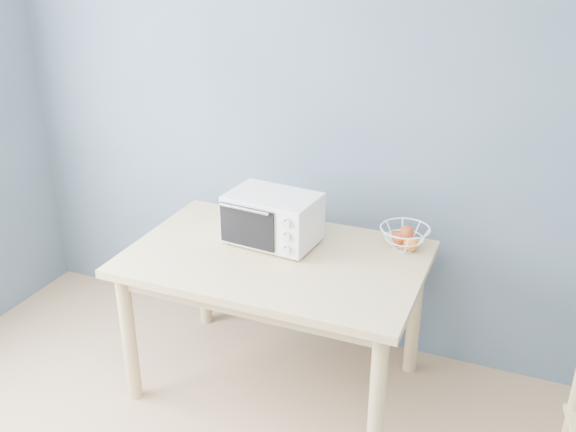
% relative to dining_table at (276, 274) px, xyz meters
% --- Properties ---
extents(room, '(4.01, 4.51, 2.61)m').
position_rel_dining_table_xyz_m(room, '(0.19, -1.70, 0.65)').
color(room, '#A6805C').
rests_on(room, ground).
extents(dining_table, '(1.40, 0.90, 0.75)m').
position_rel_dining_table_xyz_m(dining_table, '(0.00, 0.00, 0.00)').
color(dining_table, tan).
rests_on(dining_table, ground).
extents(toaster_oven, '(0.46, 0.34, 0.25)m').
position_rel_dining_table_xyz_m(toaster_oven, '(-0.08, 0.12, 0.24)').
color(toaster_oven, white).
rests_on(toaster_oven, dining_table).
extents(fruit_basket, '(0.31, 0.31, 0.12)m').
position_rel_dining_table_xyz_m(fruit_basket, '(0.55, 0.31, 0.16)').
color(fruit_basket, white).
rests_on(fruit_basket, dining_table).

